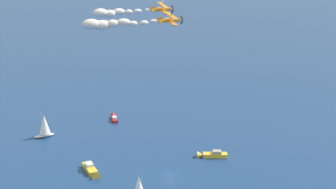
% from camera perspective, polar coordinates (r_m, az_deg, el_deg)
% --- Properties ---
extents(ground_plane, '(2000.00, 2000.00, 0.00)m').
position_cam_1_polar(ground_plane, '(154.32, 0.24, -9.34)').
color(ground_plane, navy).
extents(motorboat_near_centre, '(3.26, 10.32, 2.96)m').
position_cam_1_polar(motorboat_near_centre, '(166.36, 5.06, -7.05)').
color(motorboat_near_centre, gold).
rests_on(motorboat_near_centre, ground_plane).
extents(motorboat_inshore, '(8.46, 3.60, 2.38)m').
position_cam_1_polar(motorboat_inshore, '(200.84, -6.34, -2.76)').
color(motorboat_inshore, '#B21E1E').
rests_on(motorboat_inshore, ground_plane).
extents(sailboat_offshore, '(5.58, 7.68, 9.72)m').
position_cam_1_polar(sailboat_offshore, '(186.71, -14.31, -3.55)').
color(sailboat_offshore, white).
rests_on(sailboat_offshore, ground_plane).
extents(sailboat_trailing, '(3.52, 6.24, 7.97)m').
position_cam_1_polar(sailboat_trailing, '(139.28, -3.41, -10.82)').
color(sailboat_trailing, '#33704C').
rests_on(sailboat_trailing, ground_plane).
extents(motorboat_ahead, '(10.91, 6.77, 3.10)m').
position_cam_1_polar(motorboat_ahead, '(156.94, -8.99, -8.75)').
color(motorboat_ahead, gold).
rests_on(motorboat_ahead, ground_plane).
extents(biplane_lead, '(7.41, 7.11, 3.65)m').
position_cam_1_polar(biplane_lead, '(145.67, -0.62, 9.99)').
color(biplane_lead, orange).
extents(wingwalker_lead, '(1.45, 0.56, 1.53)m').
position_cam_1_polar(wingwalker_lead, '(145.14, -0.58, 10.81)').
color(wingwalker_lead, white).
extents(smoke_trail_lead, '(7.96, 16.35, 3.08)m').
position_cam_1_polar(smoke_trail_lead, '(141.01, -6.65, 9.53)').
color(smoke_trail_lead, silver).
extents(biplane_wingman, '(7.41, 7.11, 3.65)m').
position_cam_1_polar(biplane_wingman, '(132.00, 0.36, 8.73)').
color(biplane_wingman, orange).
extents(wingwalker_wingman, '(0.90, 0.37, 1.78)m').
position_cam_1_polar(wingwalker_wingman, '(131.42, 0.41, 9.65)').
color(wingwalker_wingman, '#1E4CB2').
extents(smoke_trail_wingman, '(8.66, 19.71, 3.46)m').
position_cam_1_polar(smoke_trail_wingman, '(126.98, -7.19, 8.20)').
color(smoke_trail_wingman, silver).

